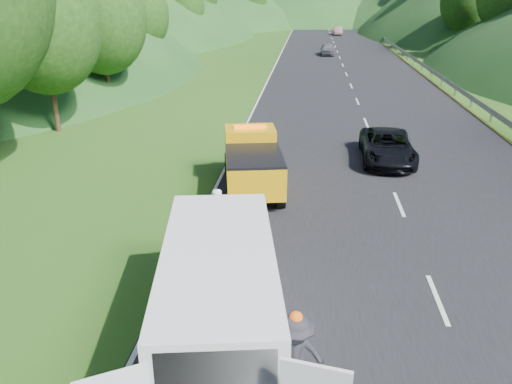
# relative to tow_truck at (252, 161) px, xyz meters

# --- Properties ---
(ground) EXTENTS (320.00, 320.00, 0.00)m
(ground) POSITION_rel_tow_truck_xyz_m (2.47, -5.01, -1.13)
(ground) COLOR #38661E
(ground) RESTS_ON ground
(road_surface) EXTENTS (14.00, 200.00, 0.02)m
(road_surface) POSITION_rel_tow_truck_xyz_m (5.47, 34.99, -1.12)
(road_surface) COLOR black
(road_surface) RESTS_ON ground
(guardrail) EXTENTS (0.06, 140.00, 1.52)m
(guardrail) POSITION_rel_tow_truck_xyz_m (12.77, 47.49, -1.13)
(guardrail) COLOR gray
(guardrail) RESTS_ON ground
(tree_line_left) EXTENTS (14.00, 140.00, 14.00)m
(tree_line_left) POSITION_rel_tow_truck_xyz_m (-16.53, 54.99, -1.13)
(tree_line_left) COLOR #305A1A
(tree_line_left) RESTS_ON ground
(tree_line_right) EXTENTS (14.00, 140.00, 14.00)m
(tree_line_right) POSITION_rel_tow_truck_xyz_m (25.47, 54.99, -1.13)
(tree_line_right) COLOR #305A1A
(tree_line_right) RESTS_ON ground
(hills_backdrop) EXTENTS (201.00, 288.60, 44.00)m
(hills_backdrop) POSITION_rel_tow_truck_xyz_m (8.97, 129.69, -1.13)
(hills_backdrop) COLOR #2D5B23
(hills_backdrop) RESTS_ON ground
(tow_truck) EXTENTS (2.88, 5.62, 2.30)m
(tow_truck) POSITION_rel_tow_truck_xyz_m (0.00, 0.00, 0.00)
(tow_truck) COLOR black
(tow_truck) RESTS_ON ground
(white_van) EXTENTS (4.05, 7.33, 2.47)m
(white_van) POSITION_rel_tow_truck_xyz_m (0.35, -9.27, 0.27)
(white_van) COLOR black
(white_van) RESTS_ON ground
(woman) EXTENTS (0.62, 0.75, 1.77)m
(woman) POSITION_rel_tow_truck_xyz_m (-0.49, -4.59, -1.13)
(woman) COLOR silver
(woman) RESTS_ON ground
(child) EXTENTS (0.55, 0.57, 0.93)m
(child) POSITION_rel_tow_truck_xyz_m (-0.37, -6.22, -1.13)
(child) COLOR tan
(child) RESTS_ON ground
(suitcase) EXTENTS (0.37, 0.26, 0.55)m
(suitcase) POSITION_rel_tow_truck_xyz_m (-1.57, -4.92, -0.85)
(suitcase) COLOR #595943
(suitcase) RESTS_ON ground
(passing_suv) EXTENTS (2.38, 4.93, 1.35)m
(passing_suv) POSITION_rel_tow_truck_xyz_m (5.67, 4.00, -1.13)
(passing_suv) COLOR black
(passing_suv) RESTS_ON ground
(dist_car_a) EXTENTS (1.60, 3.97, 1.35)m
(dist_car_a) POSITION_rel_tow_truck_xyz_m (4.14, 43.38, -1.13)
(dist_car_a) COLOR #515056
(dist_car_a) RESTS_ON ground
(dist_car_b) EXTENTS (1.41, 4.04, 1.33)m
(dist_car_b) POSITION_rel_tow_truck_xyz_m (6.70, 71.89, -1.13)
(dist_car_b) COLOR #81565B
(dist_car_b) RESTS_ON ground
(dist_car_c) EXTENTS (1.78, 4.38, 1.27)m
(dist_car_c) POSITION_rel_tow_truck_xyz_m (5.99, 88.87, -1.13)
(dist_car_c) COLOR #A85554
(dist_car_c) RESTS_ON ground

